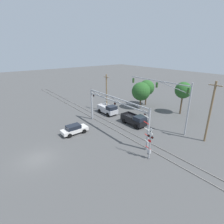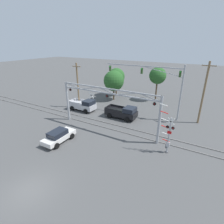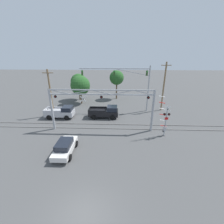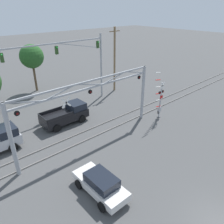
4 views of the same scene
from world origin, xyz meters
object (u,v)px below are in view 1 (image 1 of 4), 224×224
Objects in this scene: crossing_signal_mast at (149,144)px; pickup_truck_lead at (135,120)px; utility_pole_left at (107,93)px; background_tree_beyond_span at (141,91)px; background_tree_far_left_verge at (183,90)px; background_tree_far_right_verge at (147,88)px; sedan_waiting at (74,129)px; crossing_gantry at (115,110)px; utility_pole_right at (210,112)px; traffic_signal_span at (172,95)px; pickup_truck_following at (108,109)px.

crossing_signal_mast is 1.11× the size of pickup_truck_lead.
utility_pole_left is 1.32× the size of background_tree_beyond_span.
background_tree_far_right_verge is (-8.83, -1.04, -0.82)m from background_tree_far_left_verge.
crossing_signal_mast is 0.91× the size of background_tree_far_right_verge.
sedan_waiting is 0.63× the size of background_tree_far_left_verge.
utility_pole_left is at bearing 150.94° from crossing_gantry.
background_tree_far_right_verge reaches higher than pickup_truck_lead.
utility_pole_left reaches higher than pickup_truck_lead.
pickup_truck_lead is 12.06m from utility_pole_right.
background_tree_far_right_verge is at bearing 159.39° from utility_pole_right.
crossing_gantry is at bearing 171.02° from crossing_signal_mast.
crossing_signal_mast is 0.82× the size of background_tree_far_left_verge.
crossing_signal_mast is at bearing -68.56° from traffic_signal_span.
background_tree_beyond_span is at bearing 136.42° from crossing_signal_mast.
sedan_waiting is at bearing -67.99° from pickup_truck_following.
background_tree_beyond_span is at bearing 127.50° from pickup_truck_lead.
crossing_signal_mast is 18.97m from utility_pole_left.
crossing_signal_mast is 1.30× the size of sedan_waiting.
utility_pole_left is at bearing -169.93° from utility_pole_right.
crossing_gantry is at bearing -90.48° from pickup_truck_lead.
traffic_signal_span is 16.87m from sedan_waiting.
background_tree_beyond_span reaches higher than crossing_gantry.
utility_pole_left is (-9.25, 5.14, 0.24)m from crossing_gantry.
background_tree_far_right_verge is (-6.93, 15.35, 0.33)m from crossing_gantry.
crossing_gantry is at bearing -96.63° from background_tree_far_left_verge.
pickup_truck_following is at bearing 150.63° from crossing_gantry.
pickup_truck_following is (-15.98, 5.57, -1.10)m from crossing_signal_mast.
background_tree_far_right_verge is (-17.70, 6.66, -0.41)m from utility_pole_right.
pickup_truck_following is at bearing 112.01° from sedan_waiting.
pickup_truck_lead is 0.74× the size of background_tree_far_left_verge.
crossing_gantry is 8.76m from crossing_signal_mast.
crossing_gantry is 10.58m from utility_pole_left.
crossing_signal_mast is 0.44× the size of traffic_signal_span.
crossing_signal_mast is 19.14m from background_tree_far_left_verge.
crossing_signal_mast is at bearing -20.09° from utility_pole_left.
pickup_truck_lead and pickup_truck_following have the same top height.
crossing_signal_mast is 10.88m from traffic_signal_span.
background_tree_beyond_span reaches higher than pickup_truck_lead.
background_tree_far_right_verge reaches higher than background_tree_beyond_span.
traffic_signal_span reaches higher than crossing_gantry.
pickup_truck_lead is at bearing -52.50° from background_tree_beyond_span.
background_tree_beyond_span is at bearing 64.41° from utility_pole_left.
crossing_signal_mast is 16.96m from pickup_truck_following.
crossing_gantry is 13.59m from background_tree_beyond_span.
crossing_signal_mast reaches higher than pickup_truck_following.
pickup_truck_lead is 12.61m from background_tree_far_left_verge.
utility_pole_left is 7.90m from background_tree_beyond_span.
pickup_truck_lead is at bearing 70.81° from sedan_waiting.
crossing_gantry is at bearing -29.06° from utility_pole_left.
traffic_signal_span is at bearing -174.75° from utility_pole_right.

